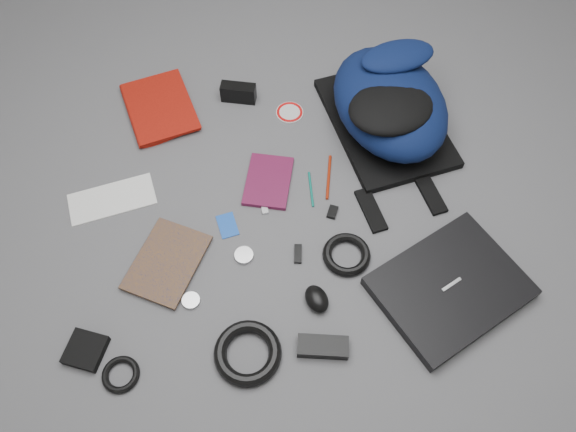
{
  "coord_description": "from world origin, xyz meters",
  "views": [
    {
      "loc": [
        -0.06,
        -0.81,
        1.41
      ],
      "look_at": [
        0.0,
        0.0,
        0.02
      ],
      "focal_mm": 35.0,
      "sensor_mm": 36.0,
      "label": 1
    }
  ],
  "objects": [
    {
      "name": "pen_red",
      "position": [
        0.13,
        0.14,
        0.0
      ],
      "size": [
        0.04,
        0.16,
        0.01
      ],
      "primitive_type": "cylinder",
      "rotation": [
        1.57,
        0.0,
        -0.17
      ],
      "color": "maroon",
      "rests_on": "ground"
    },
    {
      "name": "id_badge",
      "position": [
        -0.18,
        -0.01,
        0.0
      ],
      "size": [
        0.07,
        0.09,
        0.0
      ],
      "primitive_type": "cube",
      "rotation": [
        0.0,
        0.0,
        0.25
      ],
      "color": "blue",
      "rests_on": "ground"
    },
    {
      "name": "ground",
      "position": [
        0.0,
        0.0,
        0.0
      ],
      "size": [
        4.0,
        4.0,
        0.0
      ],
      "primitive_type": "plane",
      "color": "#4F4F51",
      "rests_on": "ground"
    },
    {
      "name": "textbook_red",
      "position": [
        -0.49,
        0.41,
        0.01
      ],
      "size": [
        0.28,
        0.32,
        0.03
      ],
      "primitive_type": "imported",
      "rotation": [
        0.0,
        0.0,
        0.31
      ],
      "color": "maroon",
      "rests_on": "ground"
    },
    {
      "name": "usb_silver",
      "position": [
        -0.07,
        0.04,
        0.0
      ],
      "size": [
        0.02,
        0.05,
        0.01
      ],
      "primitive_type": "cube",
      "rotation": [
        0.0,
        0.0,
        0.1
      ],
      "color": "silver",
      "rests_on": "ground"
    },
    {
      "name": "compact_camera",
      "position": [
        -0.13,
        0.47,
        0.03
      ],
      "size": [
        0.12,
        0.06,
        0.06
      ],
      "primitive_type": "cube",
      "rotation": [
        0.0,
        0.0,
        -0.2
      ],
      "color": "black",
      "rests_on": "ground"
    },
    {
      "name": "pen_teal",
      "position": [
        0.08,
        0.1,
        0.0
      ],
      "size": [
        0.01,
        0.12,
        0.01
      ],
      "primitive_type": "cylinder",
      "rotation": [
        1.57,
        0.0,
        0.01
      ],
      "color": "#0B6B5A",
      "rests_on": "ground"
    },
    {
      "name": "pouch",
      "position": [
        -0.54,
        -0.35,
        0.01
      ],
      "size": [
        0.12,
        0.12,
        0.02
      ],
      "primitive_type": "cube",
      "rotation": [
        0.0,
        0.0,
        -0.33
      ],
      "color": "black",
      "rests_on": "ground"
    },
    {
      "name": "headphone_right",
      "position": [
        -0.13,
        -0.11,
        0.01
      ],
      "size": [
        0.07,
        0.07,
        0.01
      ],
      "primitive_type": "cylinder",
      "rotation": [
        0.0,
        0.0,
        -0.39
      ],
      "color": "#B6B6B8",
      "rests_on": "ground"
    },
    {
      "name": "cable_coil",
      "position": [
        0.15,
        -0.13,
        0.01
      ],
      "size": [
        0.15,
        0.15,
        0.03
      ],
      "primitive_type": "torus",
      "rotation": [
        0.0,
        0.0,
        0.11
      ],
      "color": "black",
      "rests_on": "ground"
    },
    {
      "name": "dvd_case",
      "position": [
        -0.05,
        0.13,
        0.01
      ],
      "size": [
        0.17,
        0.21,
        0.01
      ],
      "primitive_type": "cube",
      "rotation": [
        0.0,
        0.0,
        -0.21
      ],
      "color": "#490E29",
      "rests_on": "ground"
    },
    {
      "name": "backpack",
      "position": [
        0.34,
        0.33,
        0.11
      ],
      "size": [
        0.46,
        0.58,
        0.21
      ],
      "primitive_type": null,
      "rotation": [
        0.0,
        0.0,
        0.25
      ],
      "color": "black",
      "rests_on": "ground"
    },
    {
      "name": "usb_black",
      "position": [
        0.02,
        -0.12,
        0.01
      ],
      "size": [
        0.03,
        0.06,
        0.01
      ],
      "primitive_type": "cube",
      "rotation": [
        0.0,
        0.0,
        -0.1
      ],
      "color": "black",
      "rests_on": "ground"
    },
    {
      "name": "comic_book",
      "position": [
        -0.42,
        -0.08,
        0.01
      ],
      "size": [
        0.26,
        0.29,
        0.02
      ],
      "primitive_type": "imported",
      "rotation": [
        0.0,
        0.0,
        -0.44
      ],
      "color": "#9E600B",
      "rests_on": "ground"
    },
    {
      "name": "envelope",
      "position": [
        -0.52,
        0.1,
        0.0
      ],
      "size": [
        0.27,
        0.17,
        0.0
      ],
      "primitive_type": "cube",
      "rotation": [
        0.0,
        0.0,
        0.26
      ],
      "color": "silver",
      "rests_on": "ground"
    },
    {
      "name": "key_fob",
      "position": [
        0.13,
        0.01,
        0.01
      ],
      "size": [
        0.04,
        0.05,
        0.01
      ],
      "primitive_type": "cube",
      "rotation": [
        0.0,
        0.0,
        -0.38
      ],
      "color": "black",
      "rests_on": "ground"
    },
    {
      "name": "sticker_disc",
      "position": [
        0.03,
        0.4,
        0.0
      ],
      "size": [
        0.09,
        0.09,
        0.0
      ],
      "primitive_type": "cylinder",
      "rotation": [
        0.0,
        0.0,
        -0.01
      ],
      "color": "silver",
      "rests_on": "ground"
    },
    {
      "name": "earbud_coil",
      "position": [
        -0.45,
        -0.42,
        0.01
      ],
      "size": [
        0.12,
        0.12,
        0.02
      ],
      "primitive_type": "torus",
      "rotation": [
        0.0,
        0.0,
        0.31
      ],
      "color": "black",
      "rests_on": "ground"
    },
    {
      "name": "power_brick",
      "position": [
        0.06,
        -0.39,
        0.02
      ],
      "size": [
        0.14,
        0.07,
        0.03
      ],
      "primitive_type": "cube",
      "rotation": [
        0.0,
        0.0,
        -0.13
      ],
      "color": "black",
      "rests_on": "ground"
    },
    {
      "name": "headphone_left",
      "position": [
        -0.28,
        -0.24,
        0.01
      ],
      "size": [
        0.05,
        0.05,
        0.01
      ],
      "primitive_type": "cylinder",
      "rotation": [
        0.0,
        0.0,
        -0.06
      ],
      "color": "#B8B8BA",
      "rests_on": "ground"
    },
    {
      "name": "mouse",
      "position": [
        0.06,
        -0.26,
        0.02
      ],
      "size": [
        0.08,
        0.1,
        0.04
      ],
      "primitive_type": "ellipsoid",
      "rotation": [
        0.0,
        0.0,
        0.37
      ],
      "color": "black",
      "rests_on": "ground"
    },
    {
      "name": "power_cord_coil",
      "position": [
        -0.13,
        -0.39,
        0.02
      ],
      "size": [
        0.23,
        0.23,
        0.03
      ],
      "primitive_type": "torus",
      "rotation": [
        0.0,
        0.0,
        0.41
      ],
      "color": "black",
      "rests_on": "ground"
    },
    {
      "name": "laptop",
      "position": [
        0.42,
        -0.25,
        0.02
      ],
      "size": [
        0.47,
        0.44,
        0.04
      ],
      "primitive_type": "cube",
      "rotation": [
        0.0,
        0.0,
        0.51
      ],
      "color": "black",
      "rests_on": "ground"
    }
  ]
}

